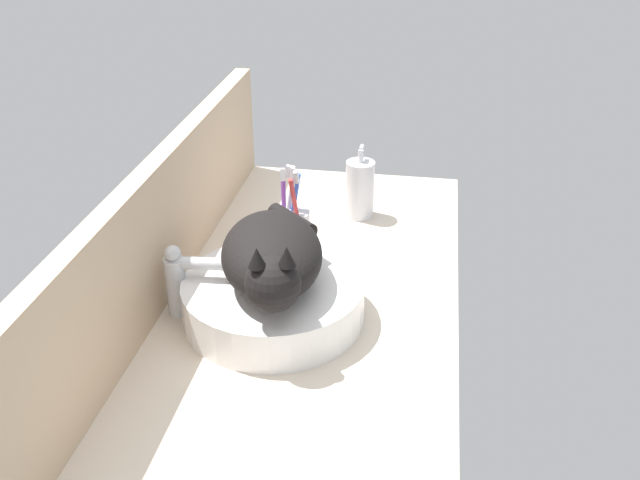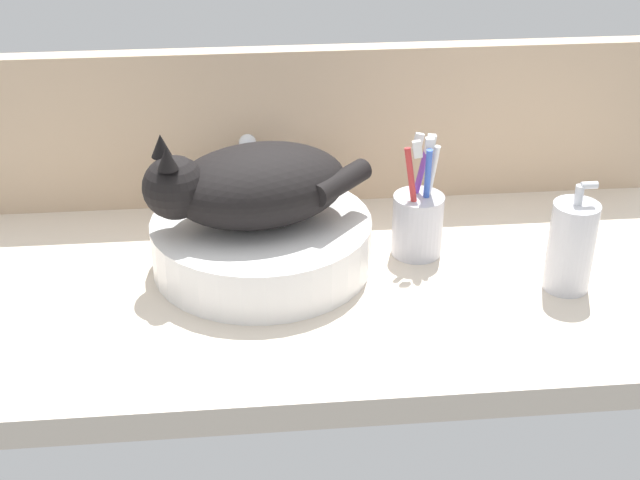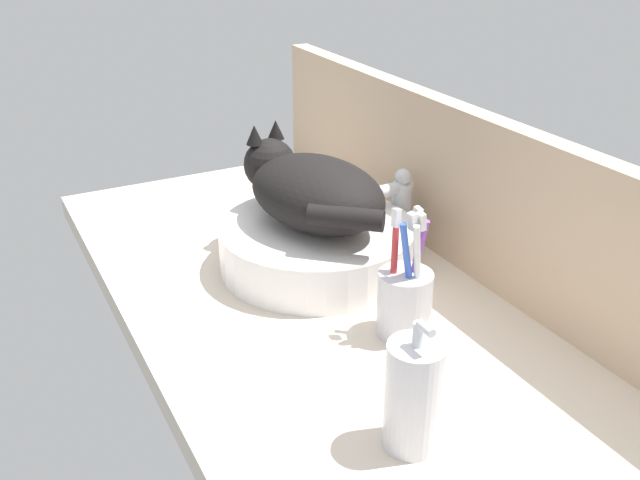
{
  "view_description": "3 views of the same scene",
  "coord_description": "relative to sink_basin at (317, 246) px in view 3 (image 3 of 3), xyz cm",
  "views": [
    {
      "loc": [
        -108.73,
        -20.77,
        72.58
      ],
      "look_at": [
        3.71,
        -2.05,
        9.89
      ],
      "focal_mm": 40.0,
      "sensor_mm": 36.0,
      "label": 1
    },
    {
      "loc": [
        -10.07,
        -108.43,
        66.41
      ],
      "look_at": [
        -0.2,
        -4.62,
        8.63
      ],
      "focal_mm": 50.0,
      "sensor_mm": 36.0,
      "label": 2
    },
    {
      "loc": [
        83.96,
        -43.37,
        54.93
      ],
      "look_at": [
        3.76,
        -1.28,
        10.97
      ],
      "focal_mm": 40.0,
      "sensor_mm": 36.0,
      "label": 3
    }
  ],
  "objects": [
    {
      "name": "soap_dispenser",
      "position": [
        42.08,
        -10.17,
        2.87
      ],
      "size": [
        6.36,
        6.36,
        16.26
      ],
      "color": "silver",
      "rests_on": "ground_plane"
    },
    {
      "name": "ground_plane",
      "position": [
        7.81,
        -4.24,
        -5.71
      ],
      "size": [
        116.18,
        55.77,
        4.0
      ],
      "primitive_type": "cube",
      "color": "beige"
    },
    {
      "name": "backsplash_panel",
      "position": [
        7.81,
        21.85,
        9.12
      ],
      "size": [
        116.18,
        3.6,
        25.66
      ],
      "primitive_type": "cube",
      "color": "#CCAD8C",
      "rests_on": "ground_plane"
    },
    {
      "name": "sink_basin",
      "position": [
        0.0,
        0.0,
        0.0
      ],
      "size": [
        31.67,
        31.67,
        7.41
      ],
      "primitive_type": "cylinder",
      "color": "white",
      "rests_on": "ground_plane"
    },
    {
      "name": "toothbrush_cup",
      "position": [
        23.1,
        1.49,
        1.57
      ],
      "size": [
        7.49,
        7.49,
        18.71
      ],
      "color": "silver",
      "rests_on": "ground_plane"
    },
    {
      "name": "faucet",
      "position": [
        -1.23,
        15.91,
        3.6
      ],
      "size": [
        3.67,
        11.85,
        13.6
      ],
      "color": "silver",
      "rests_on": "ground_plane"
    },
    {
      "name": "cat",
      "position": [
        -1.31,
        -0.4,
        9.46
      ],
      "size": [
        32.02,
        22.47,
        14.0
      ],
      "color": "black",
      "rests_on": "sink_basin"
    }
  ]
}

